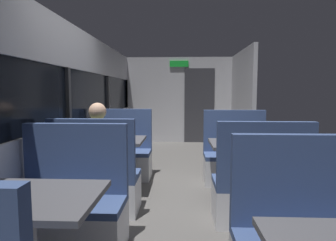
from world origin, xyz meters
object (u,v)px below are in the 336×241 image
dining_table_mid_window (111,146)px  dining_table_near_window (28,211)px  bench_mid_window_facing_end (97,185)px  bench_near_window_facing_entry (71,213)px  bench_mid_window_facing_entry (121,157)px  bench_rear_aisle_facing_end (260,193)px  bench_rear_aisle_facing_entry (235,161)px  dining_table_rear_aisle (246,150)px  seated_passenger (98,165)px

dining_table_mid_window → dining_table_near_window: bearing=-90.0°
dining_table_mid_window → bench_mid_window_facing_end: (0.00, -0.70, -0.31)m
bench_near_window_facing_entry → dining_table_mid_window: (0.00, 1.48, 0.31)m
bench_mid_window_facing_entry → bench_rear_aisle_facing_end: same height
dining_table_mid_window → bench_mid_window_facing_end: size_ratio=0.82×
bench_rear_aisle_facing_end → bench_near_window_facing_entry: bearing=-162.0°
bench_mid_window_facing_entry → bench_rear_aisle_facing_entry: size_ratio=1.00×
bench_mid_window_facing_entry → bench_mid_window_facing_end: bearing=-90.0°
bench_near_window_facing_entry → bench_mid_window_facing_entry: (0.00, 2.18, 0.00)m
dining_table_rear_aisle → seated_passenger: size_ratio=0.71×
bench_mid_window_facing_entry → bench_rear_aisle_facing_entry: (1.79, -0.20, 0.00)m
bench_near_window_facing_entry → seated_passenger: 0.88m
bench_mid_window_facing_end → seated_passenger: seated_passenger is taller
dining_table_near_window → bench_mid_window_facing_end: bearing=90.0°
bench_mid_window_facing_end → dining_table_rear_aisle: (1.79, 0.50, 0.31)m
seated_passenger → bench_near_window_facing_entry: bearing=-90.0°
bench_rear_aisle_facing_entry → dining_table_near_window: bearing=-123.7°
bench_rear_aisle_facing_entry → bench_mid_window_facing_entry: bearing=173.6°
dining_table_near_window → bench_rear_aisle_facing_end: (1.79, 1.28, -0.31)m
dining_table_near_window → bench_rear_aisle_facing_entry: 3.24m
dining_table_rear_aisle → bench_rear_aisle_facing_end: 0.77m
dining_table_rear_aisle → seated_passenger: bearing=-166.6°
dining_table_near_window → bench_rear_aisle_facing_end: bench_rear_aisle_facing_end is taller
bench_rear_aisle_facing_end → bench_mid_window_facing_entry: bearing=138.2°
dining_table_mid_window → bench_rear_aisle_facing_entry: (1.79, 0.50, -0.31)m
bench_near_window_facing_entry → bench_rear_aisle_facing_entry: (1.79, 1.98, 0.00)m
bench_mid_window_facing_entry → bench_rear_aisle_facing_entry: bearing=-6.4°
bench_mid_window_facing_entry → bench_rear_aisle_facing_end: bearing=-41.8°
dining_table_mid_window → dining_table_rear_aisle: 1.80m
dining_table_near_window → dining_table_rear_aisle: same height
bench_near_window_facing_entry → dining_table_near_window: bearing=-90.0°
dining_table_mid_window → seated_passenger: 0.64m
bench_mid_window_facing_end → bench_rear_aisle_facing_end: size_ratio=1.00×
dining_table_mid_window → bench_mid_window_facing_entry: (0.00, 0.70, -0.31)m
dining_table_near_window → bench_rear_aisle_facing_end: bearing=35.6°
dining_table_near_window → dining_table_mid_window: 2.18m
dining_table_mid_window → bench_mid_window_facing_entry: bearing=90.0°
dining_table_mid_window → bench_rear_aisle_facing_end: (1.79, -0.90, -0.31)m
bench_rear_aisle_facing_entry → bench_rear_aisle_facing_end: bearing=-90.0°
dining_table_mid_window → bench_rear_aisle_facing_end: bench_rear_aisle_facing_end is taller
dining_table_near_window → bench_near_window_facing_entry: bearing=90.0°
bench_near_window_facing_entry → bench_rear_aisle_facing_end: bearing=18.0°
dining_table_rear_aisle → seated_passenger: (-1.79, -0.43, -0.10)m
dining_table_near_window → dining_table_rear_aisle: (1.79, 1.98, 0.00)m
dining_table_near_window → dining_table_rear_aisle: size_ratio=1.00×
dining_table_rear_aisle → bench_rear_aisle_facing_entry: bench_rear_aisle_facing_entry is taller
dining_table_rear_aisle → seated_passenger: 1.84m
dining_table_near_window → bench_mid_window_facing_entry: 2.90m
bench_near_window_facing_entry → bench_mid_window_facing_end: size_ratio=1.00×
dining_table_near_window → bench_mid_window_facing_end: (0.00, 1.48, -0.31)m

